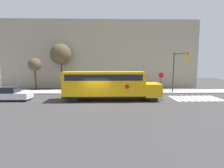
# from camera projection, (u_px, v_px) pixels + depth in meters

# --- Properties ---
(ground_plane) EXTENTS (60.00, 60.00, 0.00)m
(ground_plane) POSITION_uv_depth(u_px,v_px,m) (96.00, 103.00, 17.79)
(ground_plane) COLOR #3A3838
(sidewalk_strip) EXTENTS (44.00, 3.00, 0.15)m
(sidewalk_strip) POSITION_uv_depth(u_px,v_px,m) (99.00, 92.00, 24.23)
(sidewalk_strip) COLOR #B2ADA3
(sidewalk_strip) RESTS_ON ground
(building_backdrop) EXTENTS (32.00, 4.00, 10.96)m
(building_backdrop) POSITION_uv_depth(u_px,v_px,m) (101.00, 55.00, 30.05)
(building_backdrop) COLOR #9E937F
(building_backdrop) RESTS_ON ground
(crosswalk_stripes) EXTENTS (5.40, 3.20, 0.01)m
(crosswalk_stripes) POSITION_uv_depth(u_px,v_px,m) (196.00, 98.00, 20.08)
(crosswalk_stripes) COLOR white
(crosswalk_stripes) RESTS_ON ground
(school_bus) EXTENTS (10.39, 2.57, 3.12)m
(school_bus) POSITION_uv_depth(u_px,v_px,m) (108.00, 84.00, 18.92)
(school_bus) COLOR #EAA80F
(school_bus) RESTS_ON ground
(parked_car) EXTENTS (4.72, 1.73, 1.51)m
(parked_car) POSITION_uv_depth(u_px,v_px,m) (7.00, 94.00, 18.85)
(parked_car) COLOR silver
(parked_car) RESTS_ON ground
(stop_sign) EXTENTS (0.71, 0.10, 2.76)m
(stop_sign) POSITION_uv_depth(u_px,v_px,m) (161.00, 79.00, 23.65)
(stop_sign) COLOR #38383A
(stop_sign) RESTS_ON ground
(traffic_light) EXTENTS (0.28, 4.10, 5.44)m
(traffic_light) POSITION_uv_depth(u_px,v_px,m) (178.00, 66.00, 21.78)
(traffic_light) COLOR #38383A
(traffic_light) RESTS_ON ground
(tree_near_sidewalk) EXTENTS (1.90, 1.90, 4.79)m
(tree_near_sidewalk) POSITION_uv_depth(u_px,v_px,m) (35.00, 65.00, 25.59)
(tree_near_sidewalk) COLOR #423323
(tree_near_sidewalk) RESTS_ON ground
(tree_far_sidewalk) EXTENTS (3.20, 3.20, 7.02)m
(tree_far_sidewalk) POSITION_uv_depth(u_px,v_px,m) (61.00, 54.00, 26.78)
(tree_far_sidewalk) COLOR #423323
(tree_far_sidewalk) RESTS_ON ground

